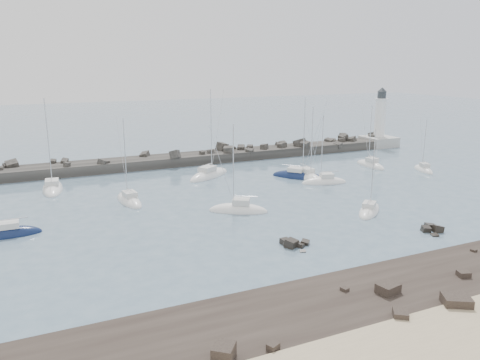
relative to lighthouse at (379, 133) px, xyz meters
name	(u,v)px	position (x,y,z in m)	size (l,w,h in m)	color
ground	(287,219)	(-47.00, -38.00, -3.09)	(400.00, 400.00, 0.00)	slate
rock_shelf	(417,294)	(-46.76, -60.02, -3.08)	(140.00, 12.00, 1.82)	black
rock_cluster_near	(293,245)	(-50.94, -46.19, -2.97)	(3.24, 3.67, 1.55)	black
rock_cluster_far	(433,230)	(-33.39, -48.95, -2.92)	(2.99, 3.34, 1.34)	black
breakwater	(158,164)	(-53.98, 0.03, -2.78)	(115.00, 7.69, 5.24)	#2C2A27
lighthouse	(379,133)	(0.00, 0.00, 0.00)	(7.00, 7.00, 14.60)	#A7A7A2
sailboat_1	(53,189)	(-73.56, -10.40, -2.95)	(3.67, 9.94, 15.34)	white
sailboat_2	(6,235)	(-79.59, -29.90, -2.95)	(7.73, 2.47, 12.35)	#101D43
sailboat_3	(129,201)	(-63.89, -22.02, -2.95)	(3.43, 8.40, 12.98)	white
sailboat_4	(209,176)	(-47.95, -12.22, -2.94)	(10.37, 8.47, 16.33)	white
sailboat_5	(238,211)	(-51.44, -32.66, -2.93)	(8.11, 6.22, 12.89)	white
sailboat_6	(308,178)	(-32.87, -20.75, -2.94)	(2.62, 8.40, 13.46)	white
sailboat_7	(369,211)	(-35.51, -40.03, -2.96)	(7.28, 6.72, 12.01)	white
sailboat_8	(298,177)	(-34.02, -19.37, -2.95)	(8.42, 9.11, 14.96)	#101D43
sailboat_9	(324,182)	(-32.18, -24.60, -2.94)	(7.98, 4.43, 12.24)	white
sailboat_10	(370,166)	(-16.63, -17.33, -2.94)	(2.69, 7.92, 12.62)	white
sailboat_12	(423,170)	(-10.23, -24.50, -2.95)	(4.02, 6.69, 10.37)	white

